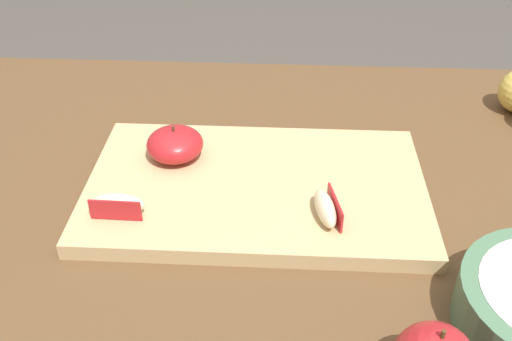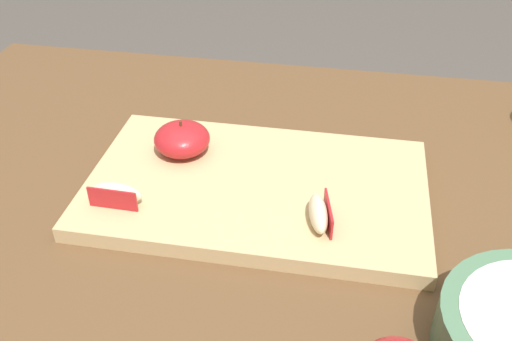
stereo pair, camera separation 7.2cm
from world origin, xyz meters
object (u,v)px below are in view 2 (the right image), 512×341
at_px(apple_wedge_middle, 319,213).
at_px(apple_wedge_near_knife, 116,194).
at_px(cutting_board, 256,190).
at_px(apple_half_skin_up, 182,139).

distance_m(apple_wedge_middle, apple_wedge_near_knife, 0.24).
relative_size(cutting_board, apple_wedge_middle, 6.40).
relative_size(cutting_board, apple_wedge_near_knife, 6.65).
bearing_deg(apple_wedge_middle, cutting_board, 143.91).
height_order(apple_wedge_middle, apple_wedge_near_knife, same).
xyz_separation_m(apple_wedge_middle, apple_wedge_near_knife, (-0.24, -0.01, 0.00)).
bearing_deg(apple_wedge_near_knife, apple_wedge_middle, 1.59).
bearing_deg(apple_wedge_near_knife, apple_half_skin_up, 68.64).
distance_m(cutting_board, apple_half_skin_up, 0.13).
relative_size(cutting_board, apple_half_skin_up, 5.69).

